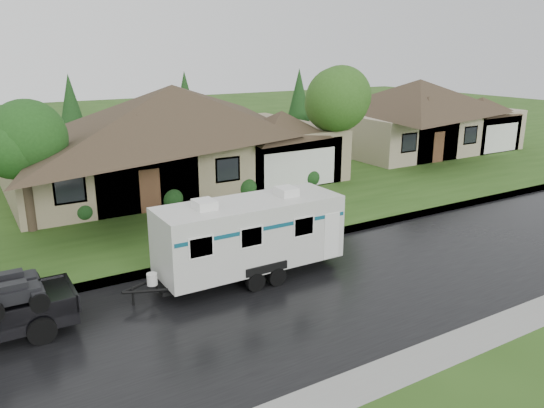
% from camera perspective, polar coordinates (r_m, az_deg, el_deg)
% --- Properties ---
extents(ground, '(140.00, 140.00, 0.00)m').
position_cam_1_polar(ground, '(18.92, -0.28, -7.66)').
color(ground, '#2A4C17').
rests_on(ground, ground).
extents(road, '(140.00, 8.00, 0.01)m').
position_cam_1_polar(road, '(17.40, 3.15, -9.94)').
color(road, black).
rests_on(road, ground).
extents(curb, '(140.00, 0.50, 0.15)m').
position_cam_1_polar(curb, '(20.71, -3.49, -5.28)').
color(curb, gray).
rests_on(curb, ground).
extents(lawn, '(140.00, 26.00, 0.15)m').
position_cam_1_polar(lawn, '(32.05, -14.19, 2.12)').
color(lawn, '#2A4C17').
rests_on(lawn, ground).
extents(house_main, '(19.44, 10.80, 6.90)m').
position_cam_1_polar(house_main, '(31.04, -9.91, 8.55)').
color(house_main, gray).
rests_on(house_main, lawn).
extents(house_neighbor, '(15.12, 9.72, 6.45)m').
position_cam_1_polar(house_neighbor, '(42.88, 15.87, 9.94)').
color(house_neighbor, tan).
rests_on(house_neighbor, lawn).
extents(tree_left_green, '(3.40, 3.40, 5.62)m').
position_cam_1_polar(tree_left_green, '(24.27, -25.41, 6.15)').
color(tree_left_green, '#382B1E').
rests_on(tree_left_green, lawn).
extents(tree_right_green, '(4.00, 4.00, 6.62)m').
position_cam_1_polar(tree_right_green, '(31.01, 7.31, 10.79)').
color(tree_right_green, '#382B1E').
rests_on(tree_right_green, lawn).
extents(shrub_row, '(13.60, 1.00, 1.00)m').
position_cam_1_polar(shrub_row, '(27.39, -6.69, 1.36)').
color(shrub_row, '#143814').
rests_on(shrub_row, lawn).
extents(travel_trailer, '(6.80, 2.39, 3.05)m').
position_cam_1_polar(travel_trailer, '(18.22, -2.38, -3.16)').
color(travel_trailer, silver).
rests_on(travel_trailer, ground).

